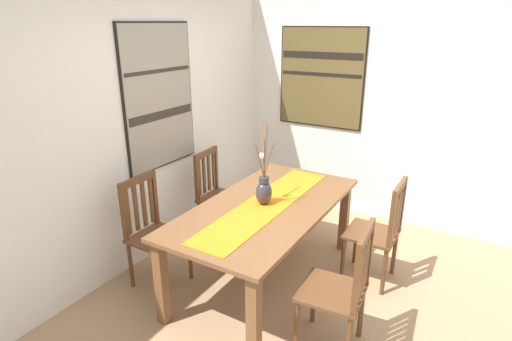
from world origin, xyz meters
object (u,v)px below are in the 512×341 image
object	(u,v)px
centerpiece_vase	(264,189)
chair_1	(378,231)
dining_table	(266,215)
painting_on_side_wall	(321,78)
chair_0	(218,193)
chair_2	(153,231)
chair_3	(342,287)
painting_on_back_wall	(159,97)

from	to	relation	value
centerpiece_vase	chair_1	xyz separation A→B (m)	(0.50, -0.86, -0.39)
dining_table	painting_on_side_wall	xyz separation A→B (m)	(1.77, 0.28, 0.94)
chair_0	chair_2	xyz separation A→B (m)	(-0.96, -0.01, 0.01)
chair_1	dining_table	bearing A→B (deg)	121.03
centerpiece_vase	chair_2	distance (m)	1.02
chair_1	chair_3	size ratio (longest dim) A/B	0.99
chair_3	painting_on_back_wall	distance (m)	2.33
dining_table	chair_0	xyz separation A→B (m)	(0.46, 0.84, -0.15)
dining_table	chair_0	bearing A→B (deg)	61.54
chair_0	chair_2	distance (m)	0.96
dining_table	painting_on_side_wall	distance (m)	2.03
dining_table	chair_0	distance (m)	0.97
chair_3	centerpiece_vase	bearing A→B (deg)	62.51
chair_0	chair_1	world-z (taller)	chair_1
dining_table	chair_1	world-z (taller)	chair_1
centerpiece_vase	chair_0	size ratio (longest dim) A/B	0.75
chair_0	chair_2	size ratio (longest dim) A/B	0.97
centerpiece_vase	chair_1	size ratio (longest dim) A/B	0.74
chair_0	chair_1	distance (m)	1.67
chair_0	painting_on_side_wall	bearing A→B (deg)	-23.01
dining_table	painting_on_back_wall	world-z (taller)	painting_on_back_wall
dining_table	centerpiece_vase	distance (m)	0.23
dining_table	chair_0	world-z (taller)	chair_0
chair_1	chair_3	distance (m)	0.95
chair_0	chair_3	bearing A→B (deg)	-118.28
painting_on_side_wall	centerpiece_vase	bearing A→B (deg)	-171.78
chair_2	painting_on_side_wall	xyz separation A→B (m)	(2.28, -0.55, 1.08)
dining_table	painting_on_back_wall	bearing A→B (deg)	86.60
chair_0	centerpiece_vase	bearing A→B (deg)	-119.11
painting_on_side_wall	chair_0	bearing A→B (deg)	156.99
dining_table	painting_on_back_wall	size ratio (longest dim) A/B	1.44
chair_1	painting_on_side_wall	distance (m)	2.01
chair_2	chair_0	bearing A→B (deg)	0.53
chair_1	chair_2	bearing A→B (deg)	121.13
chair_3	painting_on_back_wall	bearing A→B (deg)	75.66
painting_on_side_wall	dining_table	bearing A→B (deg)	-170.97
chair_2	painting_on_back_wall	world-z (taller)	painting_on_back_wall
chair_2	dining_table	bearing A→B (deg)	-58.77
dining_table	painting_on_back_wall	xyz separation A→B (m)	(0.07, 1.19, 0.88)
chair_1	chair_2	distance (m)	1.94
chair_2	chair_3	size ratio (longest dim) A/B	1.00
centerpiece_vase	chair_0	xyz separation A→B (m)	(0.45, 0.82, -0.38)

